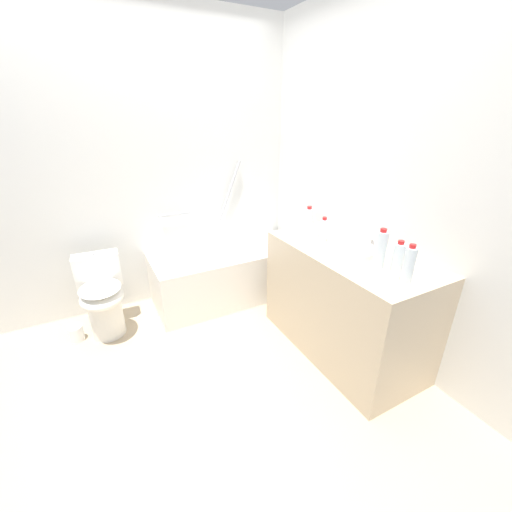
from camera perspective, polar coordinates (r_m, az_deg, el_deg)
The scene contains 15 objects.
ground_plane at distance 2.45m, azimuth -9.90°, elevation -21.07°, with size 3.84×3.84×0.00m, color tan.
wall_back_tiled at distance 3.11m, azimuth -19.96°, elevation 14.49°, with size 3.24×0.10×2.57m, color silver.
wall_right_mirror at distance 2.60m, azimuth 20.96°, elevation 12.79°, with size 0.10×3.01×2.57m, color silver.
bathtub at distance 3.23m, azimuth -5.16°, elevation -2.89°, with size 1.43×0.64×1.30m.
toilet at distance 2.94m, azimuth -25.59°, elevation -6.64°, with size 0.36×0.51×0.68m.
vanity_counter at distance 2.54m, azimuth 15.32°, elevation -7.84°, with size 0.62×1.26×0.83m, color tan.
sink_basin at distance 2.32m, azimuth 16.34°, elevation 1.04°, with size 0.35×0.35×0.04m, color white.
sink_faucet at distance 2.45m, azimuth 19.77°, elevation 2.11°, with size 0.12×0.15×0.07m.
water_bottle_0 at distance 2.11m, azimuth 23.95°, elevation -0.24°, with size 0.07×0.07×0.20m.
water_bottle_1 at distance 2.00m, azimuth 25.52°, elevation -1.39°, with size 0.06×0.06×0.23m.
water_bottle_2 at distance 2.45m, azimuth 11.92°, elevation 4.45°, with size 0.06×0.06×0.19m.
water_bottle_3 at distance 2.66m, azimuth 9.35°, elevation 6.36°, with size 0.07×0.07×0.21m.
water_bottle_4 at distance 2.11m, azimuth 21.23°, elevation 1.08°, with size 0.07×0.07×0.26m.
drinking_glass_0 at distance 2.57m, azimuth 10.41°, elevation 4.47°, with size 0.08×0.08×0.09m, color white.
toilet_paper_roll at distance 3.09m, azimuth -29.28°, elevation -11.89°, with size 0.11×0.11×0.13m, color white.
Camera 1 is at (-0.45, -1.69, 1.71)m, focal length 22.52 mm.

